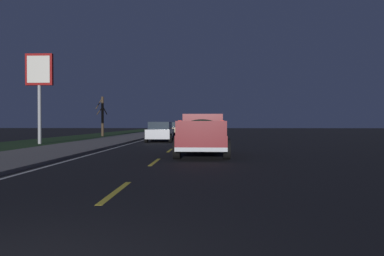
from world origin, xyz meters
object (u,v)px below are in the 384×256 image
sedan_silver (161,132)px  gas_price_sign (39,77)px  bare_tree_far (102,115)px  sedan_white (204,130)px  pickup_truck (203,133)px  sedan_tan (174,129)px

sedan_silver → gas_price_sign: bearing=112.1°
bare_tree_far → gas_price_sign: bearing=179.6°
bare_tree_far → sedan_white: bearing=-105.5°
sedan_silver → bare_tree_far: 13.81m
pickup_truck → sedan_tan: pickup_truck is taller
pickup_truck → sedan_tan: (21.65, 3.27, -0.20)m
bare_tree_far → pickup_truck: bearing=-153.3°
gas_price_sign → bare_tree_far: 14.65m
sedan_silver → sedan_tan: same height
gas_price_sign → bare_tree_far: size_ratio=1.43×
pickup_truck → gas_price_sign: (8.04, 11.45, 3.71)m
sedan_white → gas_price_sign: 16.56m
pickup_truck → sedan_silver: (11.32, 3.38, -0.20)m
sedan_silver → gas_price_sign: (-3.28, 8.07, 3.90)m
gas_price_sign → sedan_tan: bearing=-31.0°
gas_price_sign → pickup_truck: bearing=-125.1°
pickup_truck → sedan_white: bearing=-0.0°
pickup_truck → bare_tree_far: bearing=26.7°
pickup_truck → gas_price_sign: bearing=54.9°
sedan_silver → bare_tree_far: (11.18, 7.95, 1.54)m
bare_tree_far → sedan_silver: bearing=-144.6°
gas_price_sign → bare_tree_far: gas_price_sign is taller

